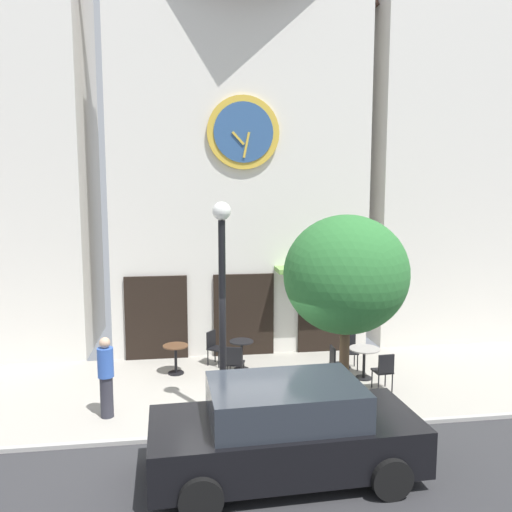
{
  "coord_description": "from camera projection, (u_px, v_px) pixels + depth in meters",
  "views": [
    {
      "loc": [
        -1.12,
        -9.02,
        4.57
      ],
      "look_at": [
        0.55,
        2.42,
        3.11
      ],
      "focal_mm": 35.76,
      "sensor_mm": 36.0,
      "label": 1
    }
  ],
  "objects": [
    {
      "name": "neighbor_building_right",
      "position": [
        442.0,
        95.0,
        16.34
      ],
      "size": [
        5.23,
        3.91,
        15.3
      ],
      "color": "silver",
      "rests_on": "ground_plane"
    },
    {
      "name": "cafe_chair_mid_row",
      "position": [
        214.0,
        345.0,
        13.51
      ],
      "size": [
        0.56,
        0.56,
        0.9
      ],
      "color": "black",
      "rests_on": "ground_plane"
    },
    {
      "name": "cafe_table_center_left",
      "position": [
        364.0,
        356.0,
        12.47
      ],
      "size": [
        0.75,
        0.75,
        0.77
      ],
      "color": "black",
      "rests_on": "ground_plane"
    },
    {
      "name": "cafe_chair_left_end",
      "position": [
        349.0,
        348.0,
        13.25
      ],
      "size": [
        0.44,
        0.44,
        0.9
      ],
      "color": "black",
      "rests_on": "ground_plane"
    },
    {
      "name": "cafe_table_rightmost",
      "position": [
        176.0,
        355.0,
        12.82
      ],
      "size": [
        0.63,
        0.63,
        0.74
      ],
      "color": "black",
      "rests_on": "ground_plane"
    },
    {
      "name": "cafe_chair_facing_street",
      "position": [
        384.0,
        369.0,
        11.68
      ],
      "size": [
        0.43,
        0.43,
        0.9
      ],
      "color": "black",
      "rests_on": "ground_plane"
    },
    {
      "name": "street_tree",
      "position": [
        346.0,
        275.0,
        10.08
      ],
      "size": [
        2.5,
        2.25,
        4.13
      ],
      "color": "brown",
      "rests_on": "ground_plane"
    },
    {
      "name": "ground_plane",
      "position": [
        251.0,
        458.0,
        8.85
      ],
      "size": [
        26.35,
        11.25,
        0.13
      ],
      "color": "#9E998E"
    },
    {
      "name": "pedestrian_blue",
      "position": [
        106.0,
        376.0,
        10.3
      ],
      "size": [
        0.45,
        0.45,
        1.67
      ],
      "color": "#2D2D38",
      "rests_on": "ground_plane"
    },
    {
      "name": "parked_car_black",
      "position": [
        285.0,
        430.0,
        8.18
      ],
      "size": [
        4.36,
        2.14,
        1.55
      ],
      "color": "black",
      "rests_on": "ground_plane"
    },
    {
      "name": "clock_building",
      "position": [
        239.0,
        131.0,
        14.68
      ],
      "size": [
        7.21,
        3.38,
        12.23
      ],
      "color": "silver",
      "rests_on": "ground_plane"
    },
    {
      "name": "cafe_chair_under_awning",
      "position": [
        336.0,
        362.0,
        12.17
      ],
      "size": [
        0.4,
        0.4,
        0.9
      ],
      "color": "black",
      "rests_on": "ground_plane"
    },
    {
      "name": "street_lamp",
      "position": [
        222.0,
        312.0,
        10.02
      ],
      "size": [
        0.36,
        0.36,
        4.38
      ],
      "color": "black",
      "rests_on": "ground_plane"
    },
    {
      "name": "cafe_table_near_door",
      "position": [
        241.0,
        351.0,
        13.08
      ],
      "size": [
        0.61,
        0.61,
        0.77
      ],
      "color": "black",
      "rests_on": "ground_plane"
    },
    {
      "name": "cafe_chair_near_tree",
      "position": [
        235.0,
        361.0,
        12.23
      ],
      "size": [
        0.5,
        0.5,
        0.9
      ],
      "color": "black",
      "rests_on": "ground_plane"
    }
  ]
}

